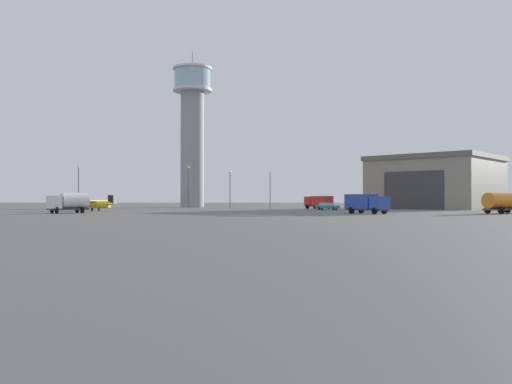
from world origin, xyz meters
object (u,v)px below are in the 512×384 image
truck_box_blue (366,203)px  light_post_west (188,183)px  light_post_centre (79,183)px  traffic_cone_near_left (320,211)px  airplane_yellow (95,204)px  truck_fuel_tanker_white (69,202)px  car_teal (327,206)px  control_tower (192,126)px  truck_fuel_tanker_orange (503,202)px  light_post_east (270,186)px  light_post_north (230,186)px  truck_box_red (319,201)px

truck_box_blue → light_post_west: size_ratio=0.70×
light_post_centre → traffic_cone_near_left: light_post_centre is taller
light_post_west → traffic_cone_near_left: (25.33, -43.00, -5.43)m
airplane_yellow → truck_fuel_tanker_white: 13.27m
car_teal → light_post_centre: 58.38m
control_tower → truck_fuel_tanker_orange: control_tower is taller
airplane_yellow → traffic_cone_near_left: bearing=175.9°
truck_fuel_tanker_white → truck_box_blue: truck_fuel_tanker_white is taller
car_teal → truck_box_blue: bearing=-58.0°
car_teal → traffic_cone_near_left: bearing=-74.5°
light_post_east → light_post_north: size_ratio=1.01×
truck_box_red → truck_box_blue: (2.89, -33.98, 0.03)m
truck_fuel_tanker_orange → light_post_west: bearing=110.7°
control_tower → truck_fuel_tanker_white: size_ratio=6.57×
control_tower → traffic_cone_near_left: control_tower is taller
truck_box_blue → light_post_east: (-12.97, 38.51, 3.29)m
light_post_east → traffic_cone_near_left: light_post_east is taller
airplane_yellow → truck_box_red: bearing=-140.3°
car_teal → traffic_cone_near_left: car_teal is taller
control_tower → traffic_cone_near_left: bearing=-64.3°
airplane_yellow → light_post_west: 32.36m
truck_fuel_tanker_white → truck_fuel_tanker_orange: size_ratio=0.83×
airplane_yellow → truck_fuel_tanker_white: (0.31, -13.26, 0.39)m
truck_box_red → light_post_west: bearing=33.2°
truck_box_red → light_post_east: 11.54m
airplane_yellow → light_post_west: bearing=-96.9°
airplane_yellow → truck_box_blue: truck_box_blue is taller
airplane_yellow → truck_fuel_tanker_orange: (64.08, -14.51, 0.37)m
truck_box_blue → light_post_centre: bearing=-163.2°
control_tower → light_post_north: size_ratio=4.83×
traffic_cone_near_left → truck_fuel_tanker_orange: bearing=-2.5°
truck_fuel_tanker_white → airplane_yellow: bearing=-127.5°
truck_box_blue → traffic_cone_near_left: bearing=-143.7°
car_teal → truck_fuel_tanker_white: bearing=-126.8°
control_tower → light_post_north: bearing=-59.6°
light_post_east → traffic_cone_near_left: (6.53, -36.39, -4.61)m
truck_fuel_tanker_orange → light_post_east: bearing=102.5°
airplane_yellow → truck_fuel_tanker_orange: truck_fuel_tanker_orange is taller
light_post_west → light_post_north: size_ratio=1.20×
light_post_east → light_post_centre: (-43.89, 5.57, 0.76)m
light_post_north → car_teal: bearing=-36.8°
truck_fuel_tanker_white → truck_fuel_tanker_orange: bearing=140.0°
truck_box_red → light_post_north: (-18.80, 3.79, 3.30)m
truck_box_red → truck_fuel_tanker_white: truck_fuel_tanker_white is taller
truck_fuel_tanker_white → light_post_centre: light_post_centre is taller
truck_box_red → light_post_north: bearing=43.0°
car_teal → light_post_west: 36.79m
truck_box_red → light_post_centre: light_post_centre is taller
truck_box_blue → car_teal: size_ratio=1.47×
control_tower → airplane_yellow: size_ratio=4.18×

